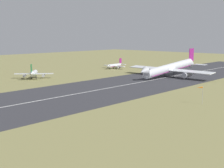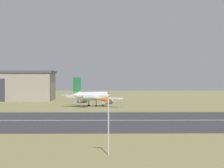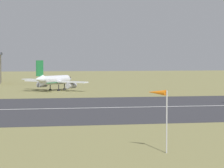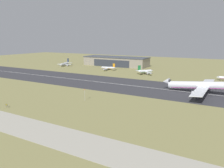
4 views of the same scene
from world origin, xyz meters
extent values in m
cylinder|color=silver|center=(25.08, 183.42, 3.24)|extent=(9.98, 10.34, 2.70)
cone|color=silver|center=(29.93, 188.54, 3.24)|extent=(3.63, 3.62, 2.70)
cone|color=silver|center=(19.96, 178.00, 3.72)|extent=(3.99, 4.02, 2.43)
cube|color=black|center=(29.01, 187.57, 3.78)|extent=(2.42, 2.38, 0.44)
cube|color=#1E7238|center=(25.08, 183.42, 2.49)|extent=(9.08, 9.40, 0.20)
cube|color=silver|center=(29.89, 179.19, 2.76)|extent=(8.77, 8.45, 0.40)
cylinder|color=#A8A8B2|center=(29.59, 180.05, 1.68)|extent=(3.63, 3.70, 1.67)
cube|color=silver|center=(20.59, 187.98, 2.76)|extent=(8.77, 8.45, 0.40)
cylinder|color=#A8A8B2|center=(21.47, 187.73, 1.68)|extent=(3.63, 3.70, 1.67)
cube|color=#1E7238|center=(20.29, 178.35, 6.88)|extent=(2.22, 2.33, 4.59)
cube|color=silver|center=(22.50, 175.71, 3.64)|extent=(4.77, 4.71, 0.24)
cube|color=silver|center=(17.54, 180.41, 3.64)|extent=(4.77, 4.71, 0.24)
cylinder|color=black|center=(28.27, 186.79, 0.94)|extent=(0.24, 0.24, 1.89)
cylinder|color=black|center=(28.27, 186.79, 0.22)|extent=(0.84, 0.84, 0.44)
cylinder|color=black|center=(26.08, 182.11, 0.94)|extent=(0.24, 0.24, 1.89)
cylinder|color=black|center=(26.08, 182.11, 0.22)|extent=(0.84, 0.84, 0.44)
cylinder|color=black|center=(23.72, 184.34, 0.94)|extent=(0.24, 0.24, 1.89)
cylinder|color=black|center=(23.72, 184.34, 0.22)|extent=(0.84, 0.84, 0.44)
cylinder|color=#B7B7BC|center=(28.41, 77.39, 3.33)|extent=(0.14, 0.14, 6.65)
cone|color=orange|center=(27.55, 78.32, 6.40)|extent=(1.95, 2.05, 0.60)
camera|label=1|loc=(-78.04, 24.92, 25.68)|focal=50.00mm
camera|label=2|loc=(27.53, 16.76, 8.84)|focal=85.00mm
camera|label=3|loc=(12.39, 23.79, 10.20)|focal=85.00mm
camera|label=4|loc=(101.00, -19.99, 34.80)|focal=35.00mm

